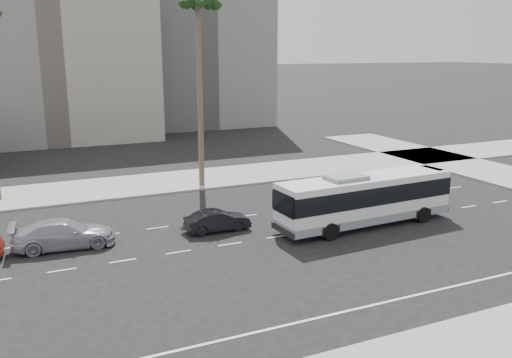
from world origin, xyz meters
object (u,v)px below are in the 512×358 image
palm_near (198,2)px  car_a (217,221)px  city_bus (365,198)px  car_b (64,234)px

palm_near → car_a: bearing=-104.0°
city_bus → palm_near: 19.32m
car_b → palm_near: size_ratio=0.35×
palm_near → car_b: bearing=-138.9°
car_a → car_b: (-8.72, 0.88, 0.15)m
city_bus → palm_near: palm_near is taller
city_bus → car_b: (-17.45, 3.62, -0.97)m
city_bus → car_a: bearing=159.6°
car_b → palm_near: (11.43, 9.96, 13.32)m
car_a → palm_near: 17.50m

